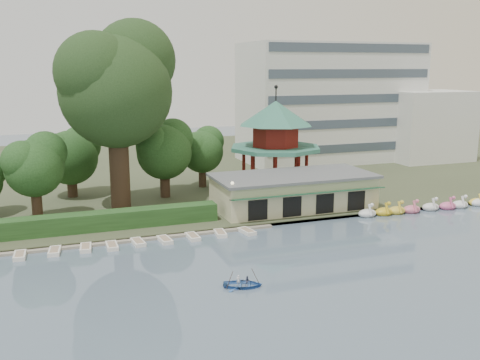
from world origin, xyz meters
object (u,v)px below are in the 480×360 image
boathouse (293,191)px  pavilion (275,136)px  rowboat_with_passengers (243,282)px  dock (105,242)px  big_tree (117,82)px

boathouse → pavilion: (2.00, 10.03, 5.11)m
boathouse → pavilion: 11.43m
boathouse → rowboat_with_passengers: bearing=-124.7°
boathouse → pavilion: bearing=78.7°
dock → boathouse: bearing=12.2°
pavilion → boathouse: bearing=-101.3°
rowboat_with_passengers → big_tree: bearing=102.8°
dock → big_tree: (3.17, 11.00, 14.72)m
dock → boathouse: 22.62m
dock → pavilion: bearing=31.7°
dock → boathouse: boathouse is taller
pavilion → dock: bearing=-148.3°
boathouse → pavilion: pavilion is taller
dock → rowboat_with_passengers: 16.72m
pavilion → big_tree: 22.42m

